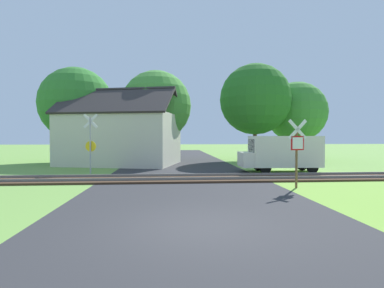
{
  "coord_description": "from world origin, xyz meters",
  "views": [
    {
      "loc": [
        -0.73,
        -7.15,
        2.19
      ],
      "look_at": [
        0.5,
        9.06,
        1.8
      ],
      "focal_mm": 28.0,
      "sensor_mm": 36.0,
      "label": 1
    }
  ],
  "objects_px": {
    "crossing_sign_far": "(90,141)",
    "mail_truck": "(282,152)",
    "stop_sign_near": "(297,148)",
    "tree_right": "(255,99)",
    "house": "(121,137)",
    "tree_far": "(296,112)",
    "tree_left": "(76,104)",
    "tree_center": "(156,106)"
  },
  "relations": [
    {
      "from": "house",
      "to": "crossing_sign_far",
      "type": "bearing_deg",
      "value": -84.48
    },
    {
      "from": "tree_center",
      "to": "mail_truck",
      "type": "distance_m",
      "value": 11.98
    },
    {
      "from": "house",
      "to": "tree_center",
      "type": "distance_m",
      "value": 4.35
    },
    {
      "from": "tree_right",
      "to": "stop_sign_near",
      "type": "bearing_deg",
      "value": -99.43
    },
    {
      "from": "house",
      "to": "tree_right",
      "type": "xyz_separation_m",
      "value": [
        11.67,
        2.85,
        3.48
      ]
    },
    {
      "from": "stop_sign_near",
      "to": "tree_right",
      "type": "height_order",
      "value": "tree_right"
    },
    {
      "from": "tree_left",
      "to": "stop_sign_near",
      "type": "bearing_deg",
      "value": -46.54
    },
    {
      "from": "tree_far",
      "to": "mail_truck",
      "type": "distance_m",
      "value": 12.42
    },
    {
      "from": "tree_left",
      "to": "mail_truck",
      "type": "height_order",
      "value": "tree_left"
    },
    {
      "from": "mail_truck",
      "to": "tree_far",
      "type": "bearing_deg",
      "value": -25.54
    },
    {
      "from": "tree_center",
      "to": "tree_right",
      "type": "xyz_separation_m",
      "value": [
        8.97,
        0.8,
        0.74
      ]
    },
    {
      "from": "house",
      "to": "mail_truck",
      "type": "bearing_deg",
      "value": -15.02
    },
    {
      "from": "stop_sign_near",
      "to": "mail_truck",
      "type": "xyz_separation_m",
      "value": [
        1.59,
        5.83,
        -0.47
      ]
    },
    {
      "from": "crossing_sign_far",
      "to": "house",
      "type": "height_order",
      "value": "house"
    },
    {
      "from": "stop_sign_near",
      "to": "tree_right",
      "type": "bearing_deg",
      "value": -107.93
    },
    {
      "from": "stop_sign_near",
      "to": "tree_center",
      "type": "bearing_deg",
      "value": -73.2
    },
    {
      "from": "tree_center",
      "to": "mail_truck",
      "type": "relative_size",
      "value": 1.59
    },
    {
      "from": "house",
      "to": "mail_truck",
      "type": "relative_size",
      "value": 2.03
    },
    {
      "from": "stop_sign_near",
      "to": "tree_left",
      "type": "xyz_separation_m",
      "value": [
        -13.41,
        14.15,
        3.31
      ]
    },
    {
      "from": "house",
      "to": "stop_sign_near",
      "type": "bearing_deg",
      "value": -38.09
    },
    {
      "from": "tree_far",
      "to": "tree_left",
      "type": "height_order",
      "value": "tree_left"
    },
    {
      "from": "tree_center",
      "to": "tree_right",
      "type": "bearing_deg",
      "value": 5.11
    },
    {
      "from": "tree_right",
      "to": "mail_truck",
      "type": "height_order",
      "value": "tree_right"
    },
    {
      "from": "tree_left",
      "to": "mail_truck",
      "type": "relative_size",
      "value": 1.64
    },
    {
      "from": "stop_sign_near",
      "to": "tree_far",
      "type": "bearing_deg",
      "value": -121.89
    },
    {
      "from": "tree_center",
      "to": "mail_truck",
      "type": "bearing_deg",
      "value": -44.59
    },
    {
      "from": "house",
      "to": "tree_far",
      "type": "xyz_separation_m",
      "value": [
        16.34,
        4.62,
        2.5
      ]
    },
    {
      "from": "tree_center",
      "to": "tree_left",
      "type": "relative_size",
      "value": 0.97
    },
    {
      "from": "crossing_sign_far",
      "to": "mail_truck",
      "type": "xyz_separation_m",
      "value": [
        11.69,
        -0.04,
        -0.71
      ]
    },
    {
      "from": "house",
      "to": "tree_left",
      "type": "height_order",
      "value": "tree_left"
    },
    {
      "from": "stop_sign_near",
      "to": "tree_right",
      "type": "relative_size",
      "value": 0.33
    },
    {
      "from": "stop_sign_near",
      "to": "crossing_sign_far",
      "type": "xyz_separation_m",
      "value": [
        -10.1,
        5.87,
        0.23
      ]
    },
    {
      "from": "stop_sign_near",
      "to": "mail_truck",
      "type": "distance_m",
      "value": 6.06
    },
    {
      "from": "tree_center",
      "to": "stop_sign_near",
      "type": "bearing_deg",
      "value": -64.71
    },
    {
      "from": "tree_left",
      "to": "tree_far",
      "type": "bearing_deg",
      "value": 6.31
    },
    {
      "from": "tree_right",
      "to": "tree_far",
      "type": "bearing_deg",
      "value": 20.84
    },
    {
      "from": "house",
      "to": "tree_right",
      "type": "relative_size",
      "value": 1.14
    },
    {
      "from": "stop_sign_near",
      "to": "mail_truck",
      "type": "relative_size",
      "value": 0.59
    },
    {
      "from": "tree_far",
      "to": "mail_truck",
      "type": "relative_size",
      "value": 1.53
    },
    {
      "from": "tree_right",
      "to": "tree_left",
      "type": "height_order",
      "value": "tree_right"
    },
    {
      "from": "tree_right",
      "to": "mail_truck",
      "type": "xyz_separation_m",
      "value": [
        -0.84,
        -8.81,
        -4.39
      ]
    },
    {
      "from": "house",
      "to": "mail_truck",
      "type": "distance_m",
      "value": 12.39
    }
  ]
}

